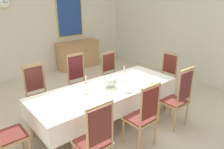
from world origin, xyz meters
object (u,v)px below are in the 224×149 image
chair_north_c (112,73)px  spoon_secondary (153,81)px  chair_south_a (95,139)px  candlestick_east (124,76)px  framed_painting (70,15)px  chair_head_west (4,131)px  bowl_near_left (128,91)px  mounted_clock (4,2)px  spoon_primary (131,90)px  candlestick_west (86,87)px  soup_tureen (110,81)px  chair_north_b (79,80)px  dining_table (106,91)px  bowl_near_right (151,82)px  chair_south_c (178,97)px  chair_south_b (143,115)px  chair_head_east (166,75)px  sideboard (78,55)px  chair_north_a (38,93)px

chair_north_c → spoon_secondary: (0.00, -1.28, 0.19)m
chair_south_a → candlestick_east: (1.39, 0.94, 0.28)m
framed_painting → chair_head_west: bearing=-131.5°
bowl_near_left → mounted_clock: mounted_clock is taller
spoon_primary → candlestick_east: bearing=78.0°
framed_painting → candlestick_west: bearing=-116.3°
soup_tureen → mounted_clock: (-0.72, 3.53, 1.33)m
bowl_near_left → framed_painting: size_ratio=0.11×
chair_north_b → candlestick_west: bearing=65.1°
framed_painting → mounted_clock: bearing=-179.7°
chair_north_b → chair_north_c: (0.93, -0.01, -0.04)m
dining_table → spoon_primary: (0.28, -0.38, 0.08)m
soup_tureen → candlestick_west: candlestick_west is taller
chair_north_c → bowl_near_right: (-0.10, -1.30, 0.20)m
candlestick_east → bowl_near_left: 0.50m
dining_table → spoon_primary: bearing=-52.9°
chair_south_c → spoon_primary: bearing=138.3°
chair_south_a → candlestick_west: chair_south_a is taller
chair_south_b → soup_tureen: chair_south_b is taller
chair_north_b → chair_north_c: size_ratio=1.11×
chair_north_c → bowl_near_right: chair_north_c is taller
soup_tureen → dining_table: bearing=180.0°
chair_head_east → candlestick_west: bearing=90.0°
mounted_clock → chair_south_a: bearing=-94.1°
chair_south_b → chair_south_c: (0.93, -0.00, 0.02)m
chair_south_b → soup_tureen: bearing=83.7°
candlestick_west → sideboard: 3.79m
chair_north_c → chair_north_a: bearing=-0.1°
chair_north_a → spoon_primary: bearing=133.1°
spoon_secondary → soup_tureen: bearing=142.0°
chair_north_c → spoon_secondary: chair_north_c is taller
bowl_near_right → soup_tureen: bearing=153.4°
candlestick_east → framed_painting: (0.86, 3.54, 0.86)m
candlestick_east → spoon_secondary: (0.48, -0.34, -0.12)m
chair_head_west → spoon_primary: (2.10, -0.38, 0.15)m
chair_south_b → bowl_near_right: 1.03m
candlestick_west → spoon_primary: candlestick_west is taller
sideboard → chair_head_east: bearing=97.2°
chair_north_a → chair_south_b: (0.94, -1.88, 0.00)m
chair_head_west → bowl_near_left: (1.99, -0.40, 0.16)m
soup_tureen → spoon_secondary: (0.83, -0.34, -0.10)m
chair_south_b → chair_south_c: 0.93m
spoon_secondary → chair_head_east: bearing=5.1°
chair_south_b → chair_north_b: (0.00, 1.89, 0.01)m
bowl_near_left → sideboard: bearing=71.5°
soup_tureen → bowl_near_left: bearing=-79.3°
chair_north_c → sideboard: size_ratio=0.74×
bowl_near_left → spoon_secondary: size_ratio=0.90×
chair_north_b → spoon_primary: size_ratio=6.69×
chair_head_west → candlestick_east: (2.27, -0.00, 0.27)m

